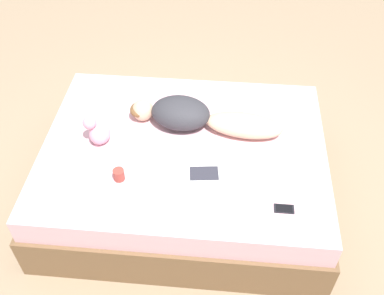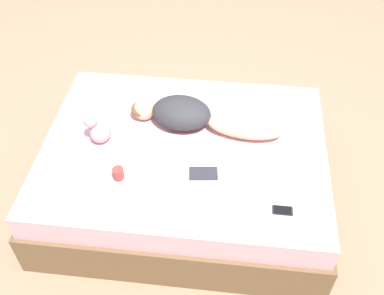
% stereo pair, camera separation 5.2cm
% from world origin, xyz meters
% --- Properties ---
extents(ground_plane, '(12.00, 12.00, 0.00)m').
position_xyz_m(ground_plane, '(0.00, 0.00, 0.00)').
color(ground_plane, '#9E8466').
extents(bed, '(1.71, 2.21, 0.60)m').
position_xyz_m(bed, '(0.00, 0.00, 0.29)').
color(bed, brown).
rests_on(bed, ground_plane).
extents(person, '(0.41, 1.23, 0.23)m').
position_xyz_m(person, '(0.23, -0.09, 0.69)').
color(person, '#DBB28E').
rests_on(person, bed).
extents(open_magazine, '(0.44, 0.34, 0.01)m').
position_xyz_m(open_magazine, '(-0.38, -0.19, 0.60)').
color(open_magazine, white).
rests_on(open_magazine, bed).
extents(coffee_mug, '(0.11, 0.08, 0.09)m').
position_xyz_m(coffee_mug, '(-0.38, 0.42, 0.64)').
color(coffee_mug, '#993D33').
rests_on(coffee_mug, bed).
extents(cell_phone, '(0.07, 0.13, 0.01)m').
position_xyz_m(cell_phone, '(-0.54, -0.73, 0.60)').
color(cell_phone, black).
rests_on(cell_phone, bed).
extents(plush_toy, '(0.18, 0.19, 0.23)m').
position_xyz_m(plush_toy, '(-0.01, 0.65, 0.69)').
color(plush_toy, '#DB9EB2').
rests_on(plush_toy, bed).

